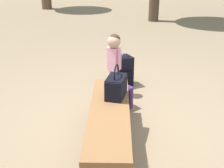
{
  "coord_description": "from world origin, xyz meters",
  "views": [
    {
      "loc": [
        -3.04,
        -0.07,
        1.83
      ],
      "look_at": [
        0.15,
        0.1,
        0.45
      ],
      "focal_mm": 46.7,
      "sensor_mm": 36.0,
      "label": 1
    }
  ],
  "objects_px": {
    "backpack_large": "(121,69)",
    "backpack_small": "(124,96)",
    "child_standing": "(114,55)",
    "park_bench": "(109,116)",
    "handbag": "(116,86)"
  },
  "relations": [
    {
      "from": "backpack_large",
      "to": "backpack_small",
      "type": "bearing_deg",
      "value": -176.35
    },
    {
      "from": "child_standing",
      "to": "backpack_small",
      "type": "height_order",
      "value": "child_standing"
    },
    {
      "from": "child_standing",
      "to": "backpack_small",
      "type": "bearing_deg",
      "value": -160.55
    },
    {
      "from": "park_bench",
      "to": "child_standing",
      "type": "height_order",
      "value": "child_standing"
    },
    {
      "from": "handbag",
      "to": "park_bench",
      "type": "bearing_deg",
      "value": 170.59
    },
    {
      "from": "handbag",
      "to": "backpack_small",
      "type": "relative_size",
      "value": 1.07
    },
    {
      "from": "child_standing",
      "to": "handbag",
      "type": "bearing_deg",
      "value": -175.9
    },
    {
      "from": "park_bench",
      "to": "handbag",
      "type": "distance_m",
      "value": 0.38
    },
    {
      "from": "park_bench",
      "to": "backpack_small",
      "type": "bearing_deg",
      "value": -8.15
    },
    {
      "from": "child_standing",
      "to": "park_bench",
      "type": "bearing_deg",
      "value": -179.25
    },
    {
      "from": "backpack_small",
      "to": "child_standing",
      "type": "bearing_deg",
      "value": 19.45
    },
    {
      "from": "handbag",
      "to": "child_standing",
      "type": "xyz_separation_m",
      "value": [
        0.99,
        0.07,
        0.02
      ]
    },
    {
      "from": "park_bench",
      "to": "backpack_large",
      "type": "height_order",
      "value": "backpack_large"
    },
    {
      "from": "handbag",
      "to": "backpack_large",
      "type": "distance_m",
      "value": 1.37
    },
    {
      "from": "handbag",
      "to": "child_standing",
      "type": "bearing_deg",
      "value": 4.1
    }
  ]
}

